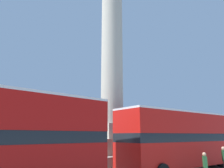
# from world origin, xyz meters

# --- Properties ---
(ground_plane) EXTENTS (200.00, 200.00, 0.00)m
(ground_plane) POSITION_xyz_m (0.00, 0.00, 0.00)
(ground_plane) COLOR #9E9B93
(monument_column) EXTENTS (5.65, 5.65, 25.98)m
(monument_column) POSITION_xyz_m (0.00, 0.00, 8.81)
(monument_column) COLOR #A39E8E
(monument_column) RESTS_ON ground_plane
(bus_b) EXTENTS (10.84, 2.99, 4.20)m
(bus_b) POSITION_xyz_m (2.79, -4.80, 2.33)
(bus_b) COLOR #B7140F
(bus_b) RESTS_ON ground_plane
(street_lamp) EXTENTS (0.36, 0.36, 4.91)m
(street_lamp) POSITION_xyz_m (3.65, -2.13, 2.49)
(street_lamp) COLOR black
(street_lamp) RESTS_ON ground_plane
(pedestrian_near_lamp) EXTENTS (0.42, 0.41, 1.61)m
(pedestrian_near_lamp) POSITION_xyz_m (0.75, -7.58, 0.88)
(pedestrian_near_lamp) COLOR #28282D
(pedestrian_near_lamp) RESTS_ON ground_plane
(pedestrian_by_plinth) EXTENTS (0.49, 0.45, 1.82)m
(pedestrian_by_plinth) POSITION_xyz_m (3.75, -7.21, 1.05)
(pedestrian_by_plinth) COLOR #4C473D
(pedestrian_by_plinth) RESTS_ON ground_plane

